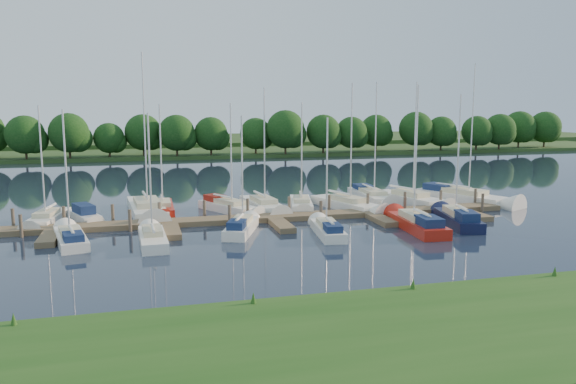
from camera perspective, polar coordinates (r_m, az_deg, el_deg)
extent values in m
plane|color=#1A2335|center=(36.82, 1.27, -5.30)|extent=(260.00, 260.00, 0.00)
cube|color=#1E4B15|center=(22.57, 12.96, -14.11)|extent=(90.00, 10.00, 0.50)
cube|color=brown|center=(44.33, -1.60, -2.62)|extent=(40.00, 2.00, 0.40)
cube|color=brown|center=(40.73, -23.11, -4.35)|extent=(1.20, 4.00, 0.40)
cube|color=brown|center=(40.32, -11.77, -3.95)|extent=(1.20, 4.00, 0.40)
cube|color=brown|center=(41.48, -0.65, -3.41)|extent=(1.20, 4.00, 0.40)
cube|color=brown|center=(44.09, 9.49, -2.80)|extent=(1.20, 4.00, 0.40)
cube|color=brown|center=(47.90, 18.26, -2.21)|extent=(1.20, 4.00, 0.40)
cylinder|color=#473D33|center=(45.32, -26.13, -2.76)|extent=(0.24, 0.24, 2.00)
cylinder|color=#473D33|center=(44.76, -21.79, -2.62)|extent=(0.24, 0.24, 2.00)
cylinder|color=#473D33|center=(44.46, -17.37, -2.46)|extent=(0.24, 0.24, 2.00)
cylinder|color=#473D33|center=(44.42, -12.91, -2.29)|extent=(0.24, 0.24, 2.00)
cylinder|color=#473D33|center=(44.66, -8.48, -2.11)|extent=(0.24, 0.24, 2.00)
cylinder|color=#473D33|center=(45.16, -4.12, -1.91)|extent=(0.24, 0.24, 2.00)
cylinder|color=#473D33|center=(45.91, 0.12, -1.71)|extent=(0.24, 0.24, 2.00)
cylinder|color=#473D33|center=(46.91, 4.20, -1.51)|extent=(0.24, 0.24, 2.00)
cylinder|color=#473D33|center=(48.13, 8.09, -1.31)|extent=(0.24, 0.24, 2.00)
cylinder|color=#473D33|center=(49.57, 11.78, -1.12)|extent=(0.24, 0.24, 2.00)
cylinder|color=#473D33|center=(51.20, 15.24, -0.93)|extent=(0.24, 0.24, 2.00)
cylinder|color=#473D33|center=(53.00, 18.47, -0.76)|extent=(0.24, 0.24, 2.00)
cylinder|color=#473D33|center=(42.62, -25.48, -3.39)|extent=(0.24, 0.24, 2.00)
cylinder|color=#473D33|center=(41.86, -15.75, -3.07)|extent=(0.24, 0.24, 2.00)
cylinder|color=#473D33|center=(42.33, -5.95, -2.66)|extent=(0.24, 0.24, 2.00)
cylinder|color=#473D33|center=(43.99, 3.36, -2.19)|extent=(0.24, 0.24, 2.00)
cylinder|color=#473D33|center=(46.71, 11.78, -1.72)|extent=(0.24, 0.24, 2.00)
cylinder|color=#473D33|center=(50.32, 19.14, -1.28)|extent=(0.24, 0.24, 2.00)
cube|color=#213D17|center=(110.10, -9.65, 4.12)|extent=(180.00, 30.00, 0.60)
cube|color=#385726|center=(134.93, -10.64, 5.10)|extent=(220.00, 40.00, 1.40)
cylinder|color=#38281C|center=(99.05, -24.35, 3.52)|extent=(0.36, 0.36, 2.49)
sphere|color=#0F370F|center=(98.86, -24.46, 5.28)|extent=(5.82, 5.82, 5.82)
sphere|color=#0F370F|center=(98.90, -23.70, 4.84)|extent=(4.16, 4.16, 4.16)
cylinder|color=#38281C|center=(95.70, -21.00, 3.50)|extent=(0.36, 0.36, 2.30)
sphere|color=#0F370F|center=(95.51, -21.09, 5.18)|extent=(5.37, 5.37, 5.37)
sphere|color=#0F370F|center=(95.63, -20.37, 4.76)|extent=(3.84, 3.84, 3.84)
cylinder|color=#38281C|center=(98.68, -17.25, 3.88)|extent=(0.36, 0.36, 2.47)
sphere|color=#0F370F|center=(98.49, -17.33, 5.63)|extent=(5.77, 5.77, 5.77)
sphere|color=#0F370F|center=(98.69, -16.58, 5.19)|extent=(4.12, 4.12, 4.12)
cylinder|color=#38281C|center=(97.33, -14.44, 3.98)|extent=(0.36, 0.36, 2.62)
sphere|color=#0F370F|center=(97.13, -14.52, 5.86)|extent=(6.12, 6.12, 6.12)
sphere|color=#0F370F|center=(97.39, -13.72, 5.38)|extent=(4.37, 4.37, 4.37)
cylinder|color=#38281C|center=(98.10, -10.92, 4.13)|extent=(0.36, 0.36, 2.60)
sphere|color=#0F370F|center=(97.91, -10.97, 5.98)|extent=(6.07, 6.07, 6.07)
sphere|color=#0F370F|center=(98.25, -10.20, 5.50)|extent=(4.34, 4.34, 4.34)
cylinder|color=#38281C|center=(96.30, -6.71, 4.08)|extent=(0.36, 0.36, 2.39)
sphere|color=#0F370F|center=(96.11, -6.75, 5.81)|extent=(5.58, 5.58, 5.58)
sphere|color=#0F370F|center=(96.52, -6.05, 5.36)|extent=(3.98, 3.98, 3.98)
cylinder|color=#38281C|center=(99.55, -3.13, 4.20)|extent=(0.36, 0.36, 2.13)
sphere|color=#0F370F|center=(99.38, -3.14, 5.70)|extent=(4.97, 4.97, 4.97)
sphere|color=#0F370F|center=(99.83, -2.56, 5.31)|extent=(3.55, 3.55, 3.55)
cylinder|color=#38281C|center=(100.50, -0.46, 4.22)|extent=(0.36, 0.36, 2.02)
sphere|color=#0F370F|center=(100.34, -0.47, 5.63)|extent=(4.71, 4.71, 4.71)
sphere|color=#0F370F|center=(100.82, 0.06, 5.26)|extent=(3.36, 3.36, 3.36)
cylinder|color=#38281C|center=(101.63, 3.12, 4.47)|extent=(0.36, 0.36, 2.74)
sphere|color=#0F370F|center=(101.44, 3.14, 6.35)|extent=(6.40, 6.40, 6.40)
sphere|color=#0F370F|center=(102.10, 3.84, 5.85)|extent=(4.57, 4.57, 4.57)
cylinder|color=#38281C|center=(103.62, 6.71, 4.36)|extent=(0.36, 0.36, 2.24)
sphere|color=#0F370F|center=(103.45, 6.73, 5.88)|extent=(5.24, 5.24, 5.24)
sphere|color=#0F370F|center=(104.09, 7.26, 5.47)|extent=(3.74, 3.74, 3.74)
cylinder|color=#38281C|center=(107.26, 8.55, 4.56)|extent=(0.36, 0.36, 2.57)
sphere|color=#0F370F|center=(107.08, 8.59, 6.24)|extent=(6.00, 6.00, 6.00)
sphere|color=#0F370F|center=(107.82, 9.17, 5.78)|extent=(4.28, 4.28, 4.28)
cylinder|color=#38281C|center=(108.73, 11.78, 4.48)|extent=(0.36, 0.36, 2.38)
sphere|color=#0F370F|center=(108.56, 11.82, 6.00)|extent=(5.54, 5.54, 5.54)
sphere|color=#0F370F|center=(109.31, 12.32, 5.59)|extent=(3.96, 3.96, 3.96)
cylinder|color=#38281C|center=(111.23, 14.92, 4.43)|extent=(0.36, 0.36, 2.28)
sphere|color=#0F370F|center=(111.07, 14.97, 5.86)|extent=(5.31, 5.31, 5.31)
sphere|color=#0F370F|center=(111.84, 15.41, 5.47)|extent=(3.79, 3.79, 3.79)
cylinder|color=#38281C|center=(115.53, 18.04, 4.55)|extent=(0.36, 0.36, 2.68)
sphere|color=#0F370F|center=(115.36, 18.11, 6.17)|extent=(6.26, 6.26, 6.26)
sphere|color=#0F370F|center=(116.29, 18.60, 5.73)|extent=(4.47, 4.47, 4.47)
cylinder|color=#38281C|center=(118.95, 19.81, 4.49)|extent=(0.36, 0.36, 2.35)
sphere|color=#0F370F|center=(118.80, 19.88, 5.87)|extent=(5.48, 5.48, 5.48)
sphere|color=#0F370F|center=(119.66, 20.27, 5.49)|extent=(3.91, 3.91, 3.91)
cylinder|color=#38281C|center=(121.30, 22.50, 4.49)|extent=(0.36, 0.36, 2.67)
sphere|color=#0F370F|center=(121.14, 22.59, 6.03)|extent=(6.22, 6.22, 6.22)
sphere|color=#0F370F|center=(122.15, 23.01, 5.60)|extent=(4.44, 4.44, 4.44)
cylinder|color=#38281C|center=(124.79, 24.46, 4.39)|extent=(0.36, 0.36, 2.33)
sphere|color=#0F370F|center=(124.64, 24.54, 5.70)|extent=(5.44, 5.44, 5.44)
sphere|color=#0F370F|center=(125.57, 24.88, 5.34)|extent=(3.89, 3.89, 3.89)
cube|color=white|center=(47.20, -23.15, -2.69)|extent=(2.71, 6.37, 1.01)
cone|color=white|center=(44.33, -24.34, -3.47)|extent=(1.20, 2.27, 0.86)
cube|color=beige|center=(46.79, -23.31, -2.01)|extent=(1.73, 2.95, 0.46)
cylinder|color=silver|center=(45.97, -23.73, 2.86)|extent=(0.12, 0.12, 8.33)
cylinder|color=silver|center=(47.60, -23.00, -1.37)|extent=(0.55, 2.76, 0.10)
cylinder|color=white|center=(47.60, -23.00, -1.37)|extent=(0.60, 2.47, 0.20)
cube|color=white|center=(46.96, -19.98, -2.57)|extent=(2.99, 4.62, 0.94)
cone|color=white|center=(44.89, -19.16, -3.03)|extent=(1.17, 1.50, 0.73)
cube|color=#15264C|center=(46.82, -20.03, -1.68)|extent=(1.98, 2.68, 0.84)
cube|color=white|center=(48.84, -14.16, -1.88)|extent=(3.34, 9.36, 1.23)
cone|color=white|center=(44.36, -13.57, -2.92)|extent=(1.55, 3.31, 1.28)
cube|color=beige|center=(48.25, -14.14, -1.05)|extent=(2.27, 4.28, 0.56)
cylinder|color=silver|center=(47.17, -14.36, 6.10)|extent=(0.12, 0.12, 12.39)
cylinder|color=silver|center=(49.54, -14.32, -0.28)|extent=(0.45, 4.12, 0.10)
cylinder|color=white|center=(49.54, -14.32, -0.28)|extent=(0.51, 3.68, 0.20)
cube|color=#AD1C10|center=(48.95, -12.62, -1.81)|extent=(1.80, 6.24, 1.03)
cone|color=#AD1C10|center=(45.89, -12.49, -2.50)|extent=(0.89, 2.19, 0.87)
cube|color=beige|center=(48.53, -12.63, -1.12)|extent=(1.33, 2.81, 0.47)
cylinder|color=silver|center=(47.71, -12.78, 3.63)|extent=(0.12, 0.12, 8.41)
cylinder|color=silver|center=(49.39, -12.68, -0.51)|extent=(0.13, 2.80, 0.10)
cylinder|color=white|center=(49.39, -12.68, -0.51)|extent=(0.22, 2.49, 0.20)
cube|color=white|center=(48.19, -6.17, -1.81)|extent=(4.52, 6.35, 1.10)
cone|color=white|center=(45.77, -3.80, -2.34)|extent=(1.81, 2.35, 0.88)
cube|color=beige|center=(47.82, -5.95, -1.03)|extent=(2.50, 3.11, 0.50)
cube|color=maroon|center=(49.45, -7.41, -0.62)|extent=(1.97, 2.24, 0.55)
cylinder|color=silver|center=(47.06, -5.80, 3.82)|extent=(0.12, 0.12, 8.46)
cylinder|color=silver|center=(48.50, -6.63, -0.43)|extent=(1.43, 2.53, 0.10)
cylinder|color=white|center=(48.50, -6.63, -0.43)|extent=(1.37, 2.30, 0.20)
cube|color=white|center=(49.16, -2.64, -1.56)|extent=(2.82, 7.41, 1.10)
cone|color=white|center=(45.81, -1.19, -2.31)|extent=(1.29, 2.63, 1.01)
cube|color=beige|center=(48.70, -2.51, -0.82)|extent=(1.87, 3.40, 0.50)
cylinder|color=silver|center=(47.80, -2.41, 4.72)|extent=(0.12, 0.12, 9.76)
cylinder|color=silver|center=(49.65, -2.92, -0.17)|extent=(0.46, 3.24, 0.10)
cylinder|color=white|center=(49.65, -2.92, -0.17)|extent=(0.52, 2.90, 0.20)
cube|color=white|center=(50.06, 1.34, -1.36)|extent=(3.21, 6.63, 0.95)
cone|color=white|center=(46.92, 1.54, -2.05)|extent=(1.38, 2.38, 0.89)
cube|color=beige|center=(49.64, 1.36, -0.76)|extent=(1.96, 3.11, 0.43)
cylinder|color=silver|center=(48.81, 1.40, 4.02)|extent=(0.12, 0.12, 8.62)
cylinder|color=silver|center=(50.53, 1.31, -0.20)|extent=(0.76, 2.82, 0.10)
cylinder|color=white|center=(50.53, 1.31, -0.20)|extent=(0.78, 2.53, 0.20)
cube|color=white|center=(49.69, 5.78, -1.48)|extent=(4.33, 7.78, 1.14)
cone|color=white|center=(46.88, 8.66, -2.16)|extent=(1.82, 2.82, 1.05)
cube|color=beige|center=(49.28, 6.07, -0.71)|extent=(2.55, 3.70, 0.52)
cylinder|color=silver|center=(48.43, 6.44, 4.97)|extent=(0.12, 0.12, 10.13)
cylinder|color=silver|center=(50.08, 5.27, -0.06)|extent=(1.15, 3.24, 0.10)
cylinder|color=white|center=(50.08, 5.27, -0.06)|extent=(1.13, 2.91, 0.20)
cube|color=white|center=(54.94, 8.44, -0.55)|extent=(2.47, 7.86, 0.99)
cone|color=white|center=(51.38, 10.00, -1.23)|extent=(1.19, 2.76, 1.09)
cube|color=beige|center=(54.48, 8.60, 0.02)|extent=(1.76, 3.56, 0.45)
cube|color=#15264C|center=(56.84, 7.67, 0.49)|extent=(1.61, 2.39, 0.49)
cylinder|color=silver|center=(53.59, 8.88, 5.38)|extent=(0.12, 0.12, 10.52)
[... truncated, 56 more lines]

